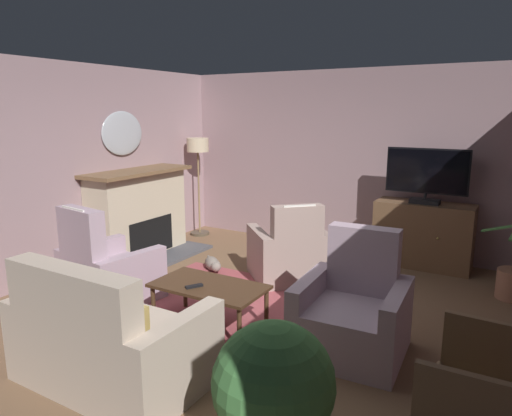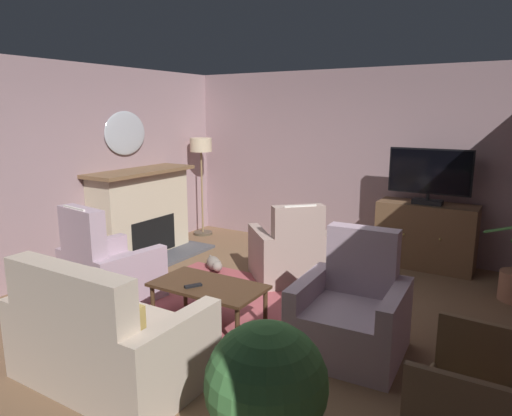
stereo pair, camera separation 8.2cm
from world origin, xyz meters
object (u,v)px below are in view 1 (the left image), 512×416
at_px(tv_remote, 194,286).
at_px(side_chair_nearest_door, 474,410).
at_px(armchair_in_far_corner, 353,315).
at_px(cat, 213,264).
at_px(coffee_table, 209,289).
at_px(potted_plant_small_fern_corner, 273,388).
at_px(television, 427,175).
at_px(fireplace, 139,215).
at_px(armchair_beside_cabinet, 289,254).
at_px(sofa_floral, 109,342).
at_px(armchair_by_fireplace, 107,272).
at_px(tv_cabinet, 423,236).
at_px(floor_lamp, 198,157).
at_px(wall_mirror_oval, 122,133).

relative_size(tv_remote, side_chair_nearest_door, 0.17).
bearing_deg(armchair_in_far_corner, cat, 154.71).
bearing_deg(coffee_table, potted_plant_small_fern_corner, -42.93).
relative_size(television, potted_plant_small_fern_corner, 1.13).
bearing_deg(fireplace, armchair_beside_cabinet, 5.67).
relative_size(armchair_beside_cabinet, potted_plant_small_fern_corner, 1.31).
relative_size(sofa_floral, armchair_beside_cabinet, 1.21).
bearing_deg(coffee_table, armchair_by_fireplace, -177.78).
relative_size(side_chair_nearest_door, potted_plant_small_fern_corner, 1.06).
relative_size(tv_cabinet, side_chair_nearest_door, 1.28).
distance_m(armchair_by_fireplace, cat, 1.49).
distance_m(tv_cabinet, floor_lamp, 3.75).
relative_size(tv_remote, floor_lamp, 0.10).
height_order(armchair_in_far_corner, potted_plant_small_fern_corner, armchair_in_far_corner).
relative_size(television, armchair_in_far_corner, 0.98).
relative_size(armchair_beside_cabinet, side_chair_nearest_door, 1.23).
xyz_separation_m(sofa_floral, floor_lamp, (-2.10, 3.91, 0.99)).
distance_m(fireplace, cat, 1.38).
xyz_separation_m(tv_cabinet, armchair_in_far_corner, (-0.07, -2.69, -0.08)).
relative_size(wall_mirror_oval, sofa_floral, 0.51).
xyz_separation_m(tv_cabinet, coffee_table, (-1.42, -2.97, -0.02)).
height_order(fireplace, television, television).
bearing_deg(television, side_chair_nearest_door, -75.34).
height_order(fireplace, sofa_floral, fireplace).
xyz_separation_m(armchair_beside_cabinet, floor_lamp, (-2.29, 1.17, 1.00)).
xyz_separation_m(armchair_by_fireplace, floor_lamp, (-0.86, 2.81, 0.99)).
height_order(tv_cabinet, tv_remote, tv_cabinet).
height_order(fireplace, cat, fireplace).
bearing_deg(television, armchair_in_far_corner, -91.43).
relative_size(tv_remote, cat, 0.33).
distance_m(coffee_table, armchair_beside_cabinet, 1.58).
height_order(television, sofa_floral, television).
relative_size(tv_cabinet, television, 1.21).
height_order(television, floor_lamp, floor_lamp).
distance_m(wall_mirror_oval, armchair_by_fireplace, 2.30).
bearing_deg(sofa_floral, television, 69.46).
xyz_separation_m(armchair_in_far_corner, potted_plant_small_fern_corner, (0.06, -1.59, 0.21)).
bearing_deg(tv_remote, armchair_beside_cabinet, -154.53).
bearing_deg(armchair_in_far_corner, side_chair_nearest_door, -48.42).
height_order(tv_cabinet, armchair_by_fireplace, armchair_by_fireplace).
bearing_deg(fireplace, television, 23.20).
height_order(tv_cabinet, cat, tv_cabinet).
height_order(television, armchair_beside_cabinet, television).
relative_size(fireplace, cat, 3.36).
bearing_deg(potted_plant_small_fern_corner, armchair_in_far_corner, 92.31).
distance_m(fireplace, side_chair_nearest_door, 5.18).
distance_m(coffee_table, tv_remote, 0.16).
distance_m(sofa_floral, armchair_beside_cabinet, 2.75).
distance_m(fireplace, potted_plant_small_fern_corner, 4.51).
distance_m(side_chair_nearest_door, potted_plant_small_fern_corner, 1.08).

